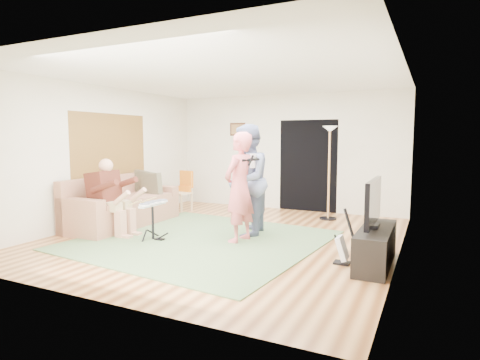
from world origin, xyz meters
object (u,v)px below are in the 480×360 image
Objects in this scene: drum_kit at (153,223)px; singer at (239,188)px; torchiere_lamp at (329,156)px; dining_chair at (182,197)px; guitarist at (247,180)px; television at (373,202)px; guitar_spare at (343,248)px; sofa at (120,209)px; tv_cabinet at (376,247)px.

drum_kit is 1.56m from singer.
dining_chair is at bearing -171.31° from torchiere_lamp.
guitarist is 2.32m from television.
torchiere_lamp is at bearing 107.01° from guitar_spare.
singer is 2.34× the size of guitar_spare.
television is at bearing -5.16° from sofa.
torchiere_lamp is at bearing 33.32° from sofa.
tv_cabinet is (3.50, 0.22, -0.04)m from drum_kit.
sofa is at bearing -85.03° from singer.
drum_kit is at bearing -55.12° from dining_chair.
sofa is 4.80m from television.
drum_kit is 0.58× the size of television.
tv_cabinet is (2.24, -0.76, -0.71)m from guitarist.
guitarist is 1.00× the size of torchiere_lamp.
torchiere_lamp reaches higher than guitar_spare.
torchiere_lamp reaches higher than sofa.
tv_cabinet is at bearing -64.90° from torchiere_lamp.
singer is at bearing -27.48° from dining_chair.
television reaches higher than tv_cabinet.
sofa is 1.46m from drum_kit.
singer is at bearing 21.18° from drum_kit.
sofa is at bearing 174.84° from television.
dining_chair is (-1.07, 2.46, 0.04)m from drum_kit.
tv_cabinet is 0.60m from television.
singer reaches higher than television.
guitarist is (1.26, 0.98, 0.68)m from drum_kit.
sofa reaches higher than dining_chair.
torchiere_lamp is 3.05m from television.
tv_cabinet is 1.25× the size of television.
sofa is 1.83m from dining_chair.
dining_chair is (-2.42, 1.94, -0.56)m from singer.
television is (2.19, -0.76, -0.11)m from guitarist.
tv_cabinet is at bearing -14.79° from dining_chair.
sofa is 4.33m from torchiere_lamp.
television is at bearing -15.04° from dining_chair.
drum_kit is 0.86× the size of guitar_spare.
dining_chair is at bearing -134.12° from guitarist.
sofa is at bearing 174.89° from tv_cabinet.
guitar_spare is at bearing 83.51° from singer.
drum_kit is 0.71× the size of dining_chair.
sofa is 4.82m from tv_cabinet.
singer is 2.63m from torchiere_lamp.
tv_cabinet is at bearing 59.42° from guitarist.
sofa is 2.08× the size of television.
singer is 0.92× the size of torchiere_lamp.
guitar_spare is at bearing 1.35° from drum_kit.
singer is at bearing 172.10° from tv_cabinet.
tv_cabinet is (4.57, -2.24, -0.08)m from dining_chair.
television reaches higher than guitar_spare.
sofa reaches higher than drum_kit.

